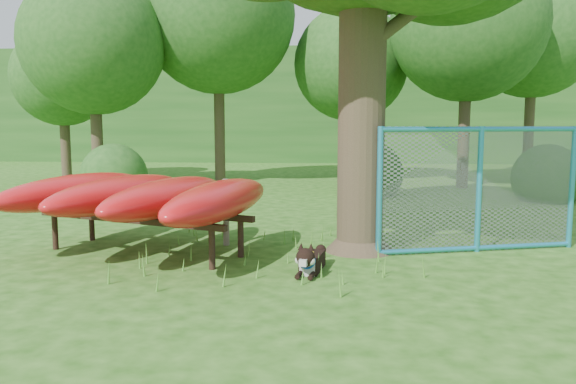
{
  "coord_description": "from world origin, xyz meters",
  "views": [
    {
      "loc": [
        0.85,
        -7.14,
        2.01
      ],
      "look_at": [
        0.2,
        1.2,
        1.0
      ],
      "focal_mm": 35.0,
      "sensor_mm": 36.0,
      "label": 1
    }
  ],
  "objects": [
    {
      "name": "bg_tree_f",
      "position": [
        -9.0,
        13.0,
        3.73
      ],
      "size": [
        3.6,
        3.6,
        5.55
      ],
      "color": "#3A2E20",
      "rests_on": "ground"
    },
    {
      "name": "bg_tree_a",
      "position": [
        -6.5,
        10.0,
        4.48
      ],
      "size": [
        4.4,
        4.4,
        6.7
      ],
      "color": "#3A2E20",
      "rests_on": "ground"
    },
    {
      "name": "bg_tree_d",
      "position": [
        5.0,
        11.0,
        5.08
      ],
      "size": [
        4.8,
        4.8,
        7.5
      ],
      "color": "#3A2E20",
      "rests_on": "ground"
    },
    {
      "name": "bg_tree_e",
      "position": [
        8.0,
        14.0,
        5.23
      ],
      "size": [
        4.6,
        4.6,
        7.55
      ],
      "color": "#3A2E20",
      "rests_on": "ground"
    },
    {
      "name": "shrub_right",
      "position": [
        6.5,
        8.0,
        0.0
      ],
      "size": [
        1.8,
        1.8,
        1.8
      ],
      "primitive_type": "sphere",
      "color": "#20511A",
      "rests_on": "ground"
    },
    {
      "name": "fence_section",
      "position": [
        3.17,
        1.81,
        0.99
      ],
      "size": [
        3.29,
        1.0,
        3.3
      ],
      "rotation": [
        0.0,
        0.0,
        0.27
      ],
      "color": "#2895BE",
      "rests_on": "ground"
    },
    {
      "name": "shrub_left",
      "position": [
        -5.0,
        7.5,
        0.0
      ],
      "size": [
        1.8,
        1.8,
        1.8
      ],
      "primitive_type": "sphere",
      "color": "#20511A",
      "rests_on": "ground"
    },
    {
      "name": "kayak_rack",
      "position": [
        -2.05,
        1.29,
        0.91
      ],
      "size": [
        4.16,
        4.49,
        1.19
      ],
      "rotation": [
        0.0,
        0.0,
        -0.36
      ],
      "color": "black",
      "rests_on": "ground"
    },
    {
      "name": "bg_tree_c",
      "position": [
        1.5,
        13.0,
        4.11
      ],
      "size": [
        4.0,
        4.0,
        6.12
      ],
      "color": "#3A2E20",
      "rests_on": "ground"
    },
    {
      "name": "wildflower_clump",
      "position": [
        0.55,
        0.54,
        0.2
      ],
      "size": [
        0.12,
        0.12,
        0.25
      ],
      "rotation": [
        0.0,
        0.0,
        -0.43
      ],
      "color": "#599C33",
      "rests_on": "ground"
    },
    {
      "name": "ground",
      "position": [
        0.0,
        0.0,
        0.0
      ],
      "size": [
        80.0,
        80.0,
        0.0
      ],
      "primitive_type": "plane",
      "color": "#205210",
      "rests_on": "ground"
    },
    {
      "name": "wooden_post",
      "position": [
        -0.89,
        1.97,
        0.59
      ],
      "size": [
        0.3,
        0.16,
        1.11
      ],
      "rotation": [
        0.0,
        0.0,
        0.36
      ],
      "color": "#6A5D50",
      "rests_on": "ground"
    },
    {
      "name": "wooded_hillside",
      "position": [
        0.0,
        28.0,
        3.0
      ],
      "size": [
        80.0,
        12.0,
        6.0
      ],
      "primitive_type": "cube",
      "color": "#20511A",
      "rests_on": "ground"
    },
    {
      "name": "shrub_mid",
      "position": [
        2.0,
        9.0,
        0.0
      ],
      "size": [
        1.8,
        1.8,
        1.8
      ],
      "primitive_type": "sphere",
      "color": "#20511A",
      "rests_on": "ground"
    },
    {
      "name": "bg_tree_b",
      "position": [
        -3.0,
        12.0,
        5.61
      ],
      "size": [
        5.2,
        5.2,
        8.22
      ],
      "color": "#3A2E20",
      "rests_on": "ground"
    },
    {
      "name": "husky_dog",
      "position": [
        0.57,
        0.3,
        0.17
      ],
      "size": [
        0.4,
        1.07,
        0.48
      ],
      "rotation": [
        0.0,
        0.0,
        -0.17
      ],
      "color": "black",
      "rests_on": "ground"
    }
  ]
}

